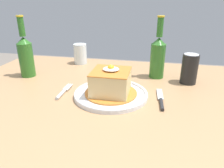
{
  "coord_description": "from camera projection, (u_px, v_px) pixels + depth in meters",
  "views": [
    {
      "loc": [
        0.1,
        -0.72,
        1.09
      ],
      "look_at": [
        -0.04,
        -0.01,
        0.78
      ],
      "focal_mm": 34.53,
      "sensor_mm": 36.0,
      "label": 1
    }
  ],
  "objects": [
    {
      "name": "beer_bottle_green_far",
      "position": [
        158.0,
        56.0,
        0.93
      ],
      "size": [
        0.06,
        0.06,
        0.27
      ],
      "color": "#2D6B23",
      "rests_on": "dining_table"
    },
    {
      "name": "dining_table",
      "position": [
        123.0,
        118.0,
        0.84
      ],
      "size": [
        1.36,
        0.88,
        0.74
      ],
      "color": "#A87F56",
      "rests_on": "ground_plane"
    },
    {
      "name": "soda_can",
      "position": [
        189.0,
        69.0,
        0.88
      ],
      "size": [
        0.07,
        0.07,
        0.12
      ],
      "color": "black",
      "rests_on": "dining_table"
    },
    {
      "name": "fork",
      "position": [
        63.0,
        92.0,
        0.81
      ],
      "size": [
        0.02,
        0.14,
        0.01
      ],
      "color": "silver",
      "rests_on": "dining_table"
    },
    {
      "name": "beer_bottle_green",
      "position": [
        26.0,
        55.0,
        0.95
      ],
      "size": [
        0.06,
        0.06,
        0.27
      ],
      "color": "#2D6B23",
      "rests_on": "dining_table"
    },
    {
      "name": "drinking_glass",
      "position": [
        80.0,
        55.0,
        1.15
      ],
      "size": [
        0.07,
        0.07,
        0.1
      ],
      "color": "silver",
      "rests_on": "dining_table"
    },
    {
      "name": "main_plate",
      "position": [
        111.0,
        94.0,
        0.79
      ],
      "size": [
        0.27,
        0.27,
        0.02
      ],
      "color": "white",
      "rests_on": "dining_table"
    },
    {
      "name": "sandwich_meal",
      "position": [
        111.0,
        83.0,
        0.77
      ],
      "size": [
        0.19,
        0.19,
        0.11
      ],
      "color": "orange",
      "rests_on": "main_plate"
    },
    {
      "name": "knife",
      "position": [
        161.0,
        101.0,
        0.74
      ],
      "size": [
        0.03,
        0.17,
        0.01
      ],
      "color": "#262628",
      "rests_on": "dining_table"
    }
  ]
}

